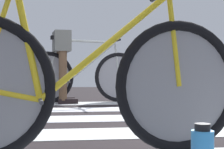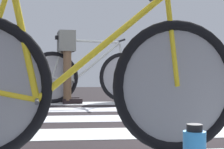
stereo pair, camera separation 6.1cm
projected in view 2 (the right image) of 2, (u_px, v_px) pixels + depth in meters
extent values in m
cube|color=black|center=(148.00, 128.00, 2.68)|extent=(18.00, 14.00, 0.02)
cube|color=#B7BDBD|center=(140.00, 133.00, 2.40)|extent=(5.20, 0.44, 0.00)
cube|color=#B9BDC6|center=(129.00, 118.00, 3.17)|extent=(5.20, 0.44, 0.00)
cube|color=#BBBBC3|center=(138.00, 109.00, 3.93)|extent=(5.20, 0.44, 0.00)
cube|color=#BBBDC0|center=(114.00, 103.00, 4.67)|extent=(5.20, 0.44, 0.00)
torus|color=black|center=(177.00, 86.00, 1.82)|extent=(0.72, 0.15, 0.72)
cylinder|color=gray|center=(177.00, 86.00, 1.82)|extent=(0.60, 0.08, 0.61)
cylinder|color=yellow|center=(105.00, 44.00, 1.74)|extent=(0.70, 0.12, 0.59)
cylinder|color=yellow|center=(24.00, 41.00, 1.65)|extent=(0.16, 0.05, 0.59)
cylinder|color=yellow|center=(7.00, 94.00, 1.63)|extent=(0.29, 0.06, 0.09)
cylinder|color=yellow|center=(172.00, 40.00, 1.82)|extent=(0.09, 0.04, 0.50)
cylinder|color=#4C4C51|center=(37.00, 100.00, 1.66)|extent=(0.06, 0.34, 0.02)
torus|color=black|center=(52.00, 77.00, 4.66)|extent=(0.72, 0.16, 0.72)
torus|color=black|center=(123.00, 77.00, 4.90)|extent=(0.72, 0.16, 0.72)
cylinder|color=gray|center=(52.00, 77.00, 4.66)|extent=(0.60, 0.10, 0.61)
cylinder|color=gray|center=(123.00, 77.00, 4.90)|extent=(0.60, 0.10, 0.61)
cylinder|color=#B2B8B5|center=(92.00, 41.00, 4.79)|extent=(0.80, 0.16, 0.05)
cylinder|color=#B2B8B5|center=(96.00, 62.00, 4.81)|extent=(0.70, 0.14, 0.59)
cylinder|color=#B2B8B5|center=(68.00, 61.00, 4.71)|extent=(0.16, 0.06, 0.59)
cylinder|color=#B2B8B5|center=(63.00, 80.00, 4.69)|extent=(0.29, 0.07, 0.09)
cylinder|color=#B2B8B5|center=(58.00, 59.00, 4.67)|extent=(0.19, 0.05, 0.53)
cylinder|color=#B2B8B5|center=(122.00, 60.00, 4.89)|extent=(0.09, 0.04, 0.50)
cube|color=black|center=(64.00, 38.00, 4.69)|extent=(0.25, 0.13, 0.05)
cylinder|color=black|center=(120.00, 41.00, 4.89)|extent=(0.11, 0.52, 0.03)
cylinder|color=#4C4C51|center=(73.00, 82.00, 4.73)|extent=(0.07, 0.34, 0.02)
cylinder|color=brown|center=(65.00, 67.00, 4.84)|extent=(0.11, 0.11, 0.90)
cylinder|color=brown|center=(67.00, 67.00, 4.57)|extent=(0.11, 0.11, 0.90)
cube|color=#62635F|center=(66.00, 42.00, 4.70)|extent=(0.28, 0.44, 0.28)
cube|color=black|center=(70.00, 100.00, 4.86)|extent=(0.27, 0.14, 0.07)
cube|color=black|center=(72.00, 101.00, 4.59)|extent=(0.27, 0.14, 0.07)
cylinder|color=black|center=(194.00, 128.00, 1.14)|extent=(0.05, 0.05, 0.02)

